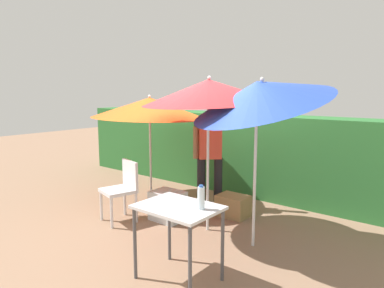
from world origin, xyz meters
TOP-DOWN VIEW (x-y plane):
  - ground_plane at (0.00, 0.00)m, footprint 24.00×24.00m
  - hedge_row at (0.00, 1.86)m, footprint 8.00×0.70m
  - umbrella_rainbow at (-0.96, 0.35)m, footprint 1.96×1.96m
  - umbrella_orange at (1.37, -0.17)m, footprint 1.74×1.68m
  - umbrella_yellow at (0.61, -0.11)m, footprint 1.77×1.78m
  - person_vendor at (0.05, 0.71)m, footprint 0.46×0.44m
  - chair_plastic at (-0.60, -0.59)m, footprint 0.54×0.54m
  - cooler_box at (-0.09, -0.17)m, footprint 0.47×0.38m
  - crate_cardboard at (0.59, 0.57)m, footprint 0.47×0.35m
  - folding_table at (1.12, -1.33)m, footprint 0.80×0.60m
  - bottle_water at (1.36, -1.27)m, footprint 0.07×0.07m

SIDE VIEW (x-z plane):
  - ground_plane at x=0.00m, z-range 0.00..0.00m
  - crate_cardboard at x=0.59m, z-range 0.00..0.32m
  - cooler_box at x=-0.09m, z-range 0.00..0.44m
  - chair_plastic at x=-0.60m, z-range 0.07..0.96m
  - folding_table at x=1.12m, z-range 0.29..1.08m
  - hedge_row at x=0.00m, z-range 0.00..1.48m
  - bottle_water at x=1.36m, z-range 0.78..1.02m
  - person_vendor at x=0.05m, z-range -0.01..1.87m
  - umbrella_rainbow at x=-0.96m, z-range 0.70..2.55m
  - umbrella_orange at x=1.37m, z-range 0.71..3.05m
  - umbrella_yellow at x=0.61m, z-range 0.84..2.96m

